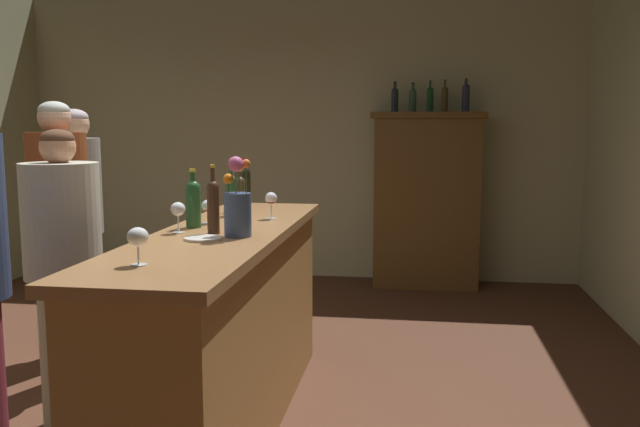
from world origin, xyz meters
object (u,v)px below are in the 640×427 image
at_px(display_bottle_center, 430,98).
at_px(display_bottle_midright, 445,98).
at_px(display_cabinet, 426,197).
at_px(bar_counter, 224,330).
at_px(wine_bottle_rose, 231,193).
at_px(display_bottle_left, 395,98).
at_px(patron_redhead, 60,232).
at_px(wine_bottle_chardonnay, 240,191).
at_px(wine_glass_rear, 138,238).
at_px(wine_glass_spare, 271,200).
at_px(display_bottle_right, 466,96).
at_px(wine_bottle_riesling, 193,201).
at_px(wine_bottle_syrah, 213,204).
at_px(cheese_plate, 203,239).
at_px(wine_glass_mid, 208,207).
at_px(flower_arrangement, 237,207).
at_px(patron_in_grey, 64,269).
at_px(display_bottle_midleft, 413,99).
at_px(patron_by_cabinet, 78,219).
at_px(wine_bottle_pinot, 245,184).

relative_size(display_bottle_center, display_bottle_midright, 0.98).
bearing_deg(display_cabinet, bar_counter, -107.86).
relative_size(display_cabinet, wine_bottle_rose, 5.47).
distance_m(display_bottle_left, display_bottle_center, 0.34).
bearing_deg(patron_redhead, wine_bottle_chardonnay, 20.39).
bearing_deg(display_bottle_center, wine_glass_rear, -105.45).
relative_size(wine_glass_spare, display_bottle_right, 0.46).
xyz_separation_m(display_bottle_center, patron_redhead, (-2.22, -2.88, -0.89)).
bearing_deg(wine_bottle_chardonnay, wine_bottle_riesling, -95.04).
xyz_separation_m(wine_bottle_syrah, cheese_plate, (0.00, -0.18, -0.14)).
height_order(wine_glass_mid, display_bottle_right, display_bottle_right).
height_order(flower_arrangement, display_bottle_midright, display_bottle_midright).
bearing_deg(wine_glass_spare, bar_counter, -108.59).
bearing_deg(cheese_plate, wine_bottle_rose, 96.91).
xyz_separation_m(wine_bottle_riesling, wine_bottle_syrah, (0.16, -0.18, 0.01)).
xyz_separation_m(flower_arrangement, display_bottle_center, (0.95, 3.48, 0.65)).
bearing_deg(wine_bottle_riesling, display_bottle_right, 63.69).
bearing_deg(cheese_plate, wine_glass_rear, -95.92).
height_order(patron_redhead, patron_in_grey, patron_redhead).
bearing_deg(wine_glass_mid, display_bottle_midleft, 71.03).
height_order(bar_counter, cheese_plate, cheese_plate).
relative_size(wine_glass_mid, patron_redhead, 0.08).
distance_m(wine_bottle_chardonnay, display_bottle_left, 2.77).
bearing_deg(wine_bottle_syrah, patron_by_cabinet, 139.95).
height_order(wine_bottle_syrah, flower_arrangement, flower_arrangement).
relative_size(wine_glass_rear, display_bottle_midright, 0.48).
distance_m(wine_bottle_riesling, wine_glass_rear, 0.95).
relative_size(display_cabinet, display_bottle_midright, 5.58).
xyz_separation_m(flower_arrangement, patron_in_grey, (-0.95, 0.07, -0.35)).
xyz_separation_m(cheese_plate, patron_in_grey, (-0.81, 0.18, -0.21)).
xyz_separation_m(wine_bottle_syrah, wine_glass_rear, (-0.06, -0.76, -0.04)).
distance_m(wine_bottle_riesling, wine_bottle_pinot, 0.95).
bearing_deg(wine_bottle_syrah, patron_redhead, 154.62).
xyz_separation_m(wine_bottle_pinot, display_bottle_left, (0.90, 2.28, 0.65)).
bearing_deg(wine_bottle_rose, wine_bottle_riesling, -98.18).
xyz_separation_m(bar_counter, flower_arrangement, (0.13, -0.16, 0.67)).
bearing_deg(patron_by_cabinet, flower_arrangement, -24.41).
height_order(display_cabinet, wine_glass_rear, display_cabinet).
xyz_separation_m(wine_bottle_pinot, wine_glass_mid, (0.01, -0.81, -0.06)).
relative_size(cheese_plate, display_bottle_left, 0.59).
relative_size(wine_bottle_syrah, wine_glass_rear, 2.32).
relative_size(bar_counter, patron_in_grey, 1.55).
relative_size(patron_redhead, patron_by_cabinet, 1.02).
relative_size(display_bottle_right, patron_by_cabinet, 0.20).
bearing_deg(cheese_plate, patron_by_cabinet, 135.82).
height_order(display_bottle_right, patron_redhead, display_bottle_right).
height_order(display_bottle_center, display_bottle_right, display_bottle_right).
xyz_separation_m(wine_bottle_chardonnay, patron_in_grey, (-0.70, -0.87, -0.33)).
relative_size(wine_bottle_chardonnay, cheese_plate, 1.63).
height_order(wine_bottle_chardonnay, wine_glass_mid, wine_bottle_chardonnay).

